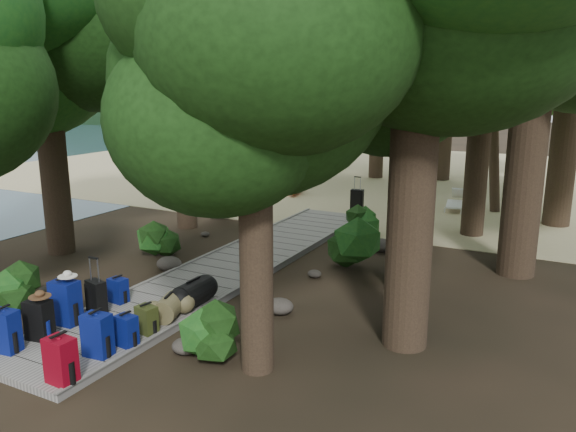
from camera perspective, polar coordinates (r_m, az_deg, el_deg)
The scene contains 48 objects.
ground at distance 12.58m, azimuth -7.81°, elevation -6.50°, with size 120.00×120.00×0.00m, color #322519.
sand_beach at distance 26.86m, azimuth 12.31°, elevation 3.96°, with size 40.00×22.00×0.02m, color tan.
water_bay at distance 52.26m, azimuth -20.90°, elevation 7.82°, with size 50.00×60.00×0.02m, color #25404C.
distant_hill at distance 74.42m, azimuth -11.73°, elevation 9.80°, with size 32.00×16.00×12.00m, color black.
boardwalk at distance 13.34m, azimuth -5.33°, elevation -4.99°, with size 2.00×12.00×0.12m, color gray.
backpack_left_a at distance 9.99m, azimuth -26.77°, elevation -10.21°, with size 0.40×0.28×0.75m, color navy, non-canonical shape.
backpack_left_b at distance 10.22m, azimuth -23.99°, elevation -9.43°, with size 0.40×0.29×0.74m, color black, non-canonical shape.
backpack_left_c at distance 10.63m, azimuth -21.67°, elevation -7.95°, with size 0.47×0.33×0.87m, color navy, non-canonical shape.
backpack_left_d at distance 11.37m, azimuth -16.87°, elevation -7.11°, with size 0.34×0.25×0.53m, color navy, non-canonical shape.
backpack_right_a at distance 8.71m, azimuth -22.11°, elevation -13.22°, with size 0.41×0.29×0.74m, color maroon, non-canonical shape.
backpack_right_b at distance 9.31m, azimuth -18.82°, elevation -11.16°, with size 0.42×0.29×0.75m, color navy, non-canonical shape.
backpack_right_c at distance 9.52m, azimuth -16.09°, elevation -10.99°, with size 0.33×0.24×0.57m, color navy, non-canonical shape.
backpack_right_d at distance 9.91m, azimuth -14.17°, elevation -10.01°, with size 0.34×0.25×0.53m, color #374318, non-canonical shape.
duffel_right_khaki at distance 10.40m, azimuth -12.00°, elevation -9.06°, with size 0.42×0.63×0.42m, color brown, non-canonical shape.
duffel_right_black at distance 10.88m, azimuth -9.55°, elevation -7.73°, with size 0.49×0.78×0.49m, color black, non-canonical shape.
suitcase_on_boardwalk at distance 10.97m, azimuth -18.88°, elevation -7.77°, with size 0.40×0.22×0.61m, color black, non-canonical shape.
lone_suitcase_on_sand at distance 19.41m, azimuth 7.03°, elevation 1.69°, with size 0.43×0.25×0.68m, color black, non-canonical shape.
hat_brown at distance 10.04m, azimuth -23.92°, elevation -7.22°, with size 0.35×0.35×0.11m, color #51351E, non-canonical shape.
hat_white at distance 10.45m, azimuth -21.51°, elevation -5.46°, with size 0.33×0.33×0.11m, color silver, non-canonical shape.
kayak at distance 22.01m, azimuth 0.76°, elevation 2.75°, with size 0.79×3.60×0.36m, color #C74111.
sun_lounger at distance 19.94m, azimuth 16.79°, elevation 1.52°, with size 0.67×2.07×0.67m, color silver, non-canonical shape.
tree_right_a at distance 7.84m, azimuth -3.42°, elevation 8.21°, with size 4.25×4.25×7.09m, color black, non-canonical shape.
tree_right_b at distance 8.90m, azimuth 13.38°, elevation 19.73°, with size 5.92×5.92×10.57m, color black, non-canonical shape.
tree_right_c at distance 11.52m, azimuth 12.31°, elevation 12.41°, with size 4.76×4.76×8.23m, color black, non-canonical shape.
tree_right_e at distance 16.43m, azimuth 19.31°, elevation 13.70°, with size 5.06×5.06×9.11m, color black, non-canonical shape.
tree_left_b at distance 15.07m, azimuth -23.62°, elevation 14.62°, with size 5.40×5.40×9.72m, color black, non-canonical shape.
tree_left_c at distance 16.74m, azimuth -10.79°, elevation 13.26°, with size 4.93×4.93×8.57m, color black, non-canonical shape.
tree_back_a at distance 25.91m, azimuth 9.24°, elevation 13.99°, with size 5.33×5.33×9.23m, color black, non-canonical shape.
tree_back_b at distance 25.97m, azimuth 15.99°, elevation 15.75°, with size 6.22×6.22×11.12m, color black, non-canonical shape.
tree_back_c at distance 25.15m, azimuth 24.18°, elevation 13.14°, with size 5.17×5.17×9.30m, color black, non-canonical shape.
tree_back_d at distance 27.71m, azimuth 0.15°, elevation 13.64°, with size 5.26×5.26×8.77m, color black, non-canonical shape.
palm_right_a at distance 16.66m, azimuth 14.53°, elevation 12.87°, with size 4.96×4.96×8.45m, color #1C4613, non-canonical shape.
palm_right_b at distance 20.06m, azimuth 21.33°, elevation 12.86°, with size 4.54×4.54×8.77m, color #1C4613, non-canonical shape.
palm_right_c at distance 22.52m, azimuth 15.23°, elevation 11.84°, with size 4.82×4.82×7.66m, color #1C4613, non-canonical shape.
palm_left_a at distance 19.71m, azimuth -8.83°, elevation 11.98°, with size 4.81×4.81×7.66m, color #1C4613, non-canonical shape.
rock_left_b at distance 12.61m, azimuth -23.29°, elevation -7.00°, with size 0.35×0.32×0.19m, color #4C473F, non-canonical shape.
rock_left_c at distance 13.35m, azimuth -11.98°, elevation -4.75°, with size 0.60×0.54×0.33m, color #4C473F, non-canonical shape.
rock_left_d at distance 16.10m, azimuth -8.40°, elevation -1.83°, with size 0.26×0.23×0.14m, color #4C473F, non-canonical shape.
rock_right_a at distance 9.40m, azimuth -10.40°, elevation -12.87°, with size 0.45×0.41×0.25m, color #4C473F, non-canonical shape.
rock_right_b at distance 10.71m, azimuth -0.86°, elevation -9.15°, with size 0.54×0.48×0.29m, color #4C473F, non-canonical shape.
rock_right_c at distance 12.64m, azimuth 2.71°, elevation -5.88°, with size 0.31×0.28×0.17m, color #4C473F, non-canonical shape.
rock_right_d at distance 14.72m, azimuth 9.47°, elevation -2.93°, with size 0.61×0.55×0.33m, color #4C473F, non-canonical shape.
shrub_left_a at distance 11.82m, azimuth -25.82°, elevation -6.77°, with size 1.00×1.00×0.90m, color #164B18, non-canonical shape.
shrub_left_b at distance 14.43m, azimuth -12.67°, elevation -2.34°, with size 0.94×0.94×0.85m, color #164B18, non-canonical shape.
shrub_left_c at distance 17.82m, azimuth -6.58°, elevation 1.31°, with size 1.24×1.24×1.11m, color #164B18, non-canonical shape.
shrub_right_a at distance 9.13m, azimuth -7.20°, elevation -11.67°, with size 0.88×0.88×0.80m, color #164B18, non-canonical shape.
shrub_right_b at distance 13.32m, azimuth 6.56°, elevation -2.69°, with size 1.30×1.30×1.17m, color #164B18, non-canonical shape.
shrub_right_c at distance 16.16m, azimuth 7.80°, elevation -0.49°, with size 0.92×0.92×0.83m, color #164B18, non-canonical shape.
Camera 1 is at (6.94, -9.60, 4.24)m, focal length 35.00 mm.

